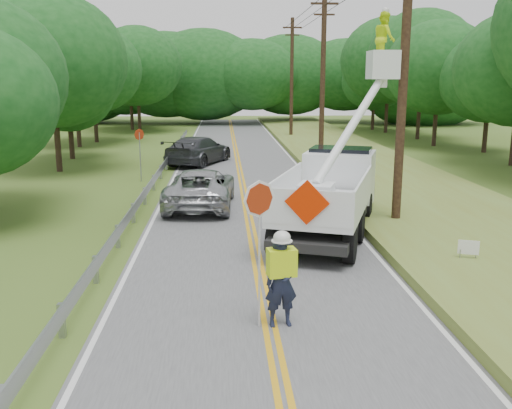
{
  "coord_description": "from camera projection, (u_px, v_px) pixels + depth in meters",
  "views": [
    {
      "loc": [
        -0.91,
        -9.34,
        4.94
      ],
      "look_at": [
        0.0,
        6.0,
        1.5
      ],
      "focal_mm": 39.21,
      "sensor_mm": 36.0,
      "label": 1
    }
  ],
  "objects": [
    {
      "name": "tall_grass_verge",
      "position": [
        408.0,
        193.0,
        24.25
      ],
      "size": [
        7.0,
        96.0,
        0.3
      ],
      "primitive_type": "cube",
      "color": "olive",
      "rests_on": "ground"
    },
    {
      "name": "road",
      "position": [
        245.0,
        198.0,
        23.87
      ],
      "size": [
        7.2,
        96.0,
        0.03
      ],
      "color": "#4E4E51",
      "rests_on": "ground"
    },
    {
      "name": "suv_darkgrey",
      "position": [
        199.0,
        150.0,
        33.32
      ],
      "size": [
        4.35,
        6.12,
        1.65
      ],
      "primitive_type": "imported",
      "rotation": [
        0.0,
        0.0,
        2.74
      ],
      "color": "#35373C",
      "rests_on": "road"
    },
    {
      "name": "bucket_truck",
      "position": [
        336.0,
        181.0,
        18.8
      ],
      "size": [
        4.66,
        7.62,
        7.04
      ],
      "color": "black",
      "rests_on": "road"
    },
    {
      "name": "flagger",
      "position": [
        281.0,
        275.0,
        11.23
      ],
      "size": [
        1.14,
        0.55,
        3.03
      ],
      "color": "#191E33",
      "rests_on": "road"
    },
    {
      "name": "treeline_left",
      "position": [
        84.0,
        71.0,
        37.23
      ],
      "size": [
        10.41,
        54.58,
        9.92
      ],
      "color": "#332319",
      "rests_on": "ground"
    },
    {
      "name": "guardrail",
      "position": [
        152.0,
        182.0,
        24.4
      ],
      "size": [
        0.18,
        48.0,
        0.77
      ],
      "color": "#92949A",
      "rests_on": "ground"
    },
    {
      "name": "treeline_horizon",
      "position": [
        236.0,
        75.0,
        63.75
      ],
      "size": [
        57.62,
        15.58,
        12.37
      ],
      "color": "#124616",
      "rests_on": "ground"
    },
    {
      "name": "treeline_right",
      "position": [
        494.0,
        58.0,
        34.33
      ],
      "size": [
        11.75,
        53.05,
        11.85
      ],
      "color": "#332319",
      "rests_on": "ground"
    },
    {
      "name": "stop_sign_permanent",
      "position": [
        140.0,
        147.0,
        27.38
      ],
      "size": [
        0.43,
        0.39,
        2.61
      ],
      "color": "#92949A",
      "rests_on": "ground"
    },
    {
      "name": "yard_sign",
      "position": [
        468.0,
        248.0,
        14.81
      ],
      "size": [
        0.52,
        0.21,
        0.78
      ],
      "color": "white",
      "rests_on": "ground"
    },
    {
      "name": "suv_silver",
      "position": [
        201.0,
        188.0,
        22.05
      ],
      "size": [
        2.83,
        5.57,
        1.51
      ],
      "primitive_type": "imported",
      "rotation": [
        0.0,
        0.0,
        3.08
      ],
      "color": "#A2A5A9",
      "rests_on": "road"
    },
    {
      "name": "ground",
      "position": [
        275.0,
        355.0,
        10.23
      ],
      "size": [
        140.0,
        140.0,
        0.0
      ],
      "primitive_type": "plane",
      "color": "#43581A",
      "rests_on": "ground"
    },
    {
      "name": "utility_poles",
      "position": [
        349.0,
        73.0,
        25.95
      ],
      "size": [
        1.6,
        43.3,
        10.0
      ],
      "color": "black",
      "rests_on": "ground"
    }
  ]
}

